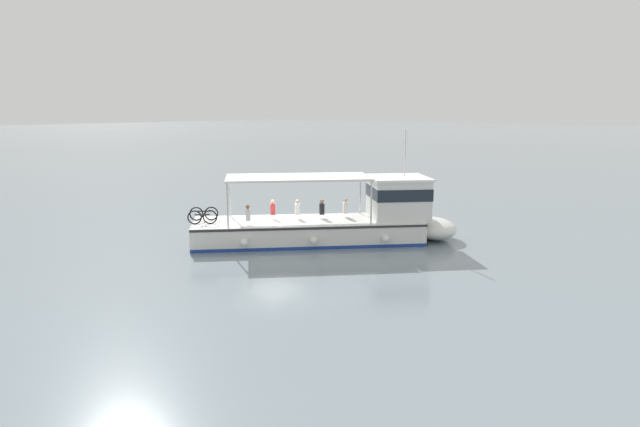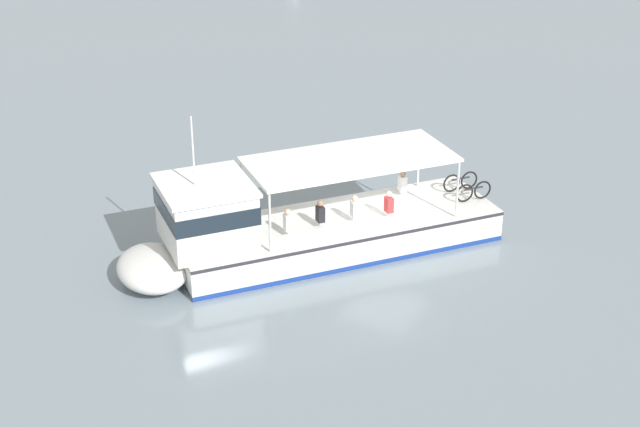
# 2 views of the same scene
# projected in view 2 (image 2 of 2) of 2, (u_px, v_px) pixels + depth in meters

# --- Properties ---
(ground_plane) EXTENTS (400.00, 400.00, 0.00)m
(ground_plane) POSITION_uv_depth(u_px,v_px,m) (386.00, 246.00, 31.59)
(ground_plane) COLOR gray
(ferry_main) EXTENTS (11.69, 10.58, 5.32)m
(ferry_main) POSITION_uv_depth(u_px,v_px,m) (291.00, 229.00, 30.43)
(ferry_main) COLOR white
(ferry_main) RESTS_ON ground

